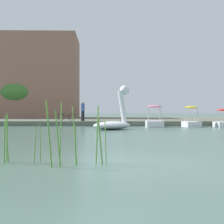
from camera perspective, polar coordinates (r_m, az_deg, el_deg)
The scene contains 11 objects.
ground_plane at distance 9.06m, azimuth -0.78°, elevation -7.72°, with size 428.94×428.94×0.00m, color #47665B.
shore_bank_far at distance 42.62m, azimuth 0.11°, elevation -1.23°, with size 133.89×24.08×0.39m, color #5B6051.
swan_boat at distance 25.17m, azimuth 0.32°, elevation -1.22°, with size 3.25×3.09×2.98m.
pedal_boat_pink at distance 29.01m, azimuth 6.41°, elevation -1.34°, with size 1.28×2.24×1.68m.
pedal_boat_yellow at distance 29.95m, azimuth 11.86°, elevation -1.36°, with size 1.21×2.14×1.62m.
pedal_boat_red at distance 30.28m, azimuth 16.48°, elevation -1.43°, with size 1.20×1.94×1.42m.
tree_broadleaf_left at distance 45.94m, azimuth -14.22°, elevation 2.83°, with size 6.65×5.89×4.70m.
person_on_path at distance 31.66m, azimuth -4.42°, elevation 0.22°, with size 0.29×0.29×1.67m.
bicycle_parked at distance 33.18m, azimuth -6.91°, elevation -0.73°, with size 1.57×0.43×0.65m.
apartment_block at distance 48.39m, azimuth -14.90°, elevation 5.05°, with size 16.25×8.33×9.92m, color #996B56.
reed_clump_foreground at distance 8.93m, azimuth -8.79°, elevation -3.87°, with size 2.67×1.01×1.58m.
Camera 1 is at (0.18, -8.97, 1.24)m, focal length 60.59 mm.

